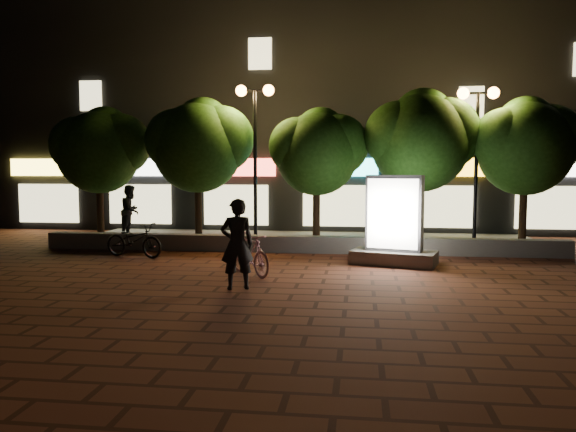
% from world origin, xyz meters
% --- Properties ---
extents(ground, '(80.00, 80.00, 0.00)m').
position_xyz_m(ground, '(0.00, 0.00, 0.00)').
color(ground, '#5A2B1C').
rests_on(ground, ground).
extents(retaining_wall, '(16.00, 0.45, 0.50)m').
position_xyz_m(retaining_wall, '(0.00, 4.00, 0.25)').
color(retaining_wall, slate).
rests_on(retaining_wall, ground).
extents(sidewalk, '(16.00, 5.00, 0.08)m').
position_xyz_m(sidewalk, '(0.00, 6.50, 0.04)').
color(sidewalk, slate).
rests_on(sidewalk, ground).
extents(building_block, '(28.00, 8.12, 11.30)m').
position_xyz_m(building_block, '(-0.01, 12.99, 5.00)').
color(building_block, black).
rests_on(building_block, ground).
extents(tree_far_left, '(3.36, 2.80, 4.63)m').
position_xyz_m(tree_far_left, '(-6.95, 5.46, 3.29)').
color(tree_far_left, '#321F13').
rests_on(tree_far_left, sidewalk).
extents(tree_left, '(3.60, 3.00, 4.89)m').
position_xyz_m(tree_left, '(-3.45, 5.46, 3.44)').
color(tree_left, '#321F13').
rests_on(tree_left, sidewalk).
extents(tree_mid, '(3.24, 2.70, 4.50)m').
position_xyz_m(tree_mid, '(0.55, 5.46, 3.22)').
color(tree_mid, '#321F13').
rests_on(tree_mid, sidewalk).
extents(tree_right, '(3.72, 3.10, 5.07)m').
position_xyz_m(tree_right, '(3.86, 5.46, 3.57)').
color(tree_right, '#321F13').
rests_on(tree_right, sidewalk).
extents(tree_far_right, '(3.48, 2.90, 4.76)m').
position_xyz_m(tree_far_right, '(7.05, 5.46, 3.37)').
color(tree_far_right, '#321F13').
rests_on(tree_far_right, sidewalk).
extents(street_lamp_left, '(1.26, 0.36, 5.18)m').
position_xyz_m(street_lamp_left, '(-1.50, 5.20, 4.03)').
color(street_lamp_left, black).
rests_on(street_lamp_left, sidewalk).
extents(street_lamp_right, '(1.26, 0.36, 4.98)m').
position_xyz_m(street_lamp_right, '(5.50, 5.20, 3.89)').
color(street_lamp_right, black).
rests_on(street_lamp_right, sidewalk).
extents(ad_kiosk, '(2.42, 1.66, 2.39)m').
position_xyz_m(ad_kiosk, '(2.84, 2.22, 0.97)').
color(ad_kiosk, slate).
rests_on(ad_kiosk, ground).
extents(scooter_pink, '(1.52, 1.62, 1.04)m').
position_xyz_m(scooter_pink, '(-0.71, 0.22, 0.52)').
color(scooter_pink, '#C483A0').
rests_on(scooter_pink, ground).
extents(rider, '(0.82, 0.68, 1.94)m').
position_xyz_m(rider, '(-0.67, -1.32, 0.97)').
color(rider, black).
rests_on(rider, ground).
extents(scooter_parked, '(2.01, 1.13, 1.00)m').
position_xyz_m(scooter_parked, '(-4.57, 2.47, 0.50)').
color(scooter_parked, black).
rests_on(scooter_parked, ground).
extents(pedestrian, '(0.73, 0.93, 1.88)m').
position_xyz_m(pedestrian, '(-6.46, 6.72, 1.02)').
color(pedestrian, black).
rests_on(pedestrian, sidewalk).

